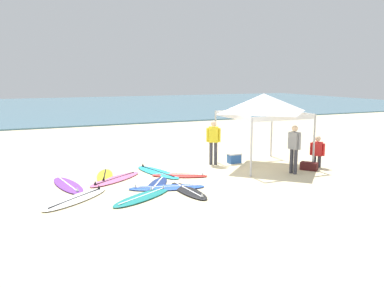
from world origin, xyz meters
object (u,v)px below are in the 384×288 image
canopy_tent (264,103)px  cooler_box (234,158)px  surfboard_teal (143,197)px  person_red (317,150)px  surfboard_black (188,191)px  surfboard_cyan (157,172)px  surfboard_navy (157,184)px  person_grey (294,146)px  surfboard_red (180,175)px  surfboard_yellow (105,176)px  surfboard_pink (115,179)px  surfboard_white (76,199)px  surfboard_purple (68,185)px  person_yellow (213,139)px  gear_bag_near_tent (309,166)px  surfboard_blue (167,187)px

canopy_tent → cooler_box: canopy_tent is taller
surfboard_teal → person_red: 7.26m
cooler_box → surfboard_black: bearing=-137.5°
surfboard_cyan → surfboard_navy: bearing=-109.6°
surfboard_navy → person_grey: (4.92, -0.43, 0.95)m
surfboard_red → surfboard_yellow: (-2.37, 1.01, 0.00)m
surfboard_black → cooler_box: size_ratio=4.20×
surfboard_yellow → surfboard_pink: same height
surfboard_white → surfboard_cyan: bearing=33.8°
surfboard_pink → person_red: person_red is taller
surfboard_teal → cooler_box: (4.68, 3.02, 0.16)m
surfboard_white → surfboard_cyan: 3.73m
person_grey → cooler_box: person_grey is taller
person_red → surfboard_yellow: bearing=166.9°
canopy_tent → person_red: 2.67m
surfboard_purple → surfboard_teal: size_ratio=1.05×
surfboard_navy → person_grey: 5.03m
person_yellow → surfboard_cyan: bearing=-169.5°
surfboard_pink → person_red: 7.52m
surfboard_yellow → surfboard_black: (1.89, -2.84, -0.00)m
surfboard_black → gear_bag_near_tent: bearing=9.2°
canopy_tent → surfboard_yellow: bearing=173.6°
surfboard_black → cooler_box: cooler_box is taller
surfboard_red → person_red: person_red is taller
person_red → surfboard_white: bearing=-176.6°
surfboard_white → surfboard_yellow: bearing=60.9°
person_yellow → cooler_box: 1.19m
person_grey → person_red: size_ratio=1.43×
surfboard_purple → surfboard_navy: (2.57, -1.05, 0.00)m
canopy_tent → surfboard_white: size_ratio=1.22×
surfboard_teal → surfboard_pink: size_ratio=1.02×
surfboard_blue → person_grey: bearing=0.1°
surfboard_purple → surfboard_cyan: bearing=9.4°
surfboard_black → surfboard_teal: bearing=-178.5°
surfboard_pink → person_yellow: 4.24m
surfboard_red → person_yellow: bearing=32.9°
gear_bag_near_tent → person_red: bearing=22.6°
surfboard_cyan → gear_bag_near_tent: (5.25, -1.77, 0.10)m
surfboard_purple → surfboard_black: same height
canopy_tent → surfboard_white: canopy_tent is taller
surfboard_purple → surfboard_black: 3.82m
person_yellow → person_grey: (1.91, -2.46, 0.00)m
surfboard_blue → surfboard_cyan: size_ratio=0.97×
surfboard_navy → cooler_box: size_ratio=3.69×
surfboard_black → surfboard_pink: (-1.67, 2.24, -0.00)m
canopy_tent → surfboard_blue: (-4.49, -1.58, -2.35)m
person_grey → gear_bag_near_tent: (0.89, 0.23, -0.85)m
surfboard_red → gear_bag_near_tent: size_ratio=3.23×
surfboard_blue → surfboard_cyan: 2.05m
person_grey → cooler_box: bearing=113.4°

